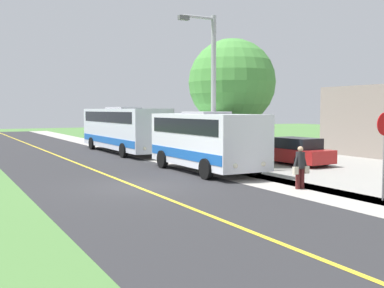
# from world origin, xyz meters

# --- Properties ---
(ground_plane) EXTENTS (120.00, 120.00, 0.00)m
(ground_plane) POSITION_xyz_m (0.00, 0.00, 0.00)
(ground_plane) COLOR #477238
(road_surface) EXTENTS (8.00, 100.00, 0.01)m
(road_surface) POSITION_xyz_m (0.00, 0.00, 0.00)
(road_surface) COLOR #28282B
(road_surface) RESTS_ON ground
(sidewalk) EXTENTS (2.40, 100.00, 0.01)m
(sidewalk) POSITION_xyz_m (-5.20, 0.00, 0.00)
(sidewalk) COLOR #9E9991
(sidewalk) RESTS_ON ground
(road_centre_line) EXTENTS (0.16, 100.00, 0.00)m
(road_centre_line) POSITION_xyz_m (0.00, 0.00, 0.01)
(road_centre_line) COLOR gold
(road_centre_line) RESTS_ON ground
(shuttle_bus_front) EXTENTS (2.78, 7.27, 2.87)m
(shuttle_bus_front) POSITION_xyz_m (-4.57, -2.57, 1.58)
(shuttle_bus_front) COLOR white
(shuttle_bus_front) RESTS_ON ground
(transit_bus_rear) EXTENTS (2.74, 11.11, 3.14)m
(transit_bus_rear) POSITION_xyz_m (-4.54, -14.01, 1.72)
(transit_bus_rear) COLOR silver
(transit_bus_rear) RESTS_ON ground
(pedestrian_with_bags) EXTENTS (0.72, 0.34, 1.60)m
(pedestrian_with_bags) POSITION_xyz_m (-5.23, 3.34, 0.85)
(pedestrian_with_bags) COLOR #4C1919
(pedestrian_with_bags) RESTS_ON ground
(street_light_pole) EXTENTS (1.97, 0.24, 7.39)m
(street_light_pole) POSITION_xyz_m (-4.87, -2.62, 4.10)
(street_light_pole) COLOR #9E9EA3
(street_light_pole) RESTS_ON ground
(parked_car_near) EXTENTS (2.21, 4.50, 1.45)m
(parked_car_near) POSITION_xyz_m (-10.30, -2.91, 0.69)
(parked_car_near) COLOR #A51E1E
(parked_car_near) RESTS_ON ground
(tree_curbside) EXTENTS (4.70, 4.70, 6.77)m
(tree_curbside) POSITION_xyz_m (-7.40, -4.70, 4.41)
(tree_curbside) COLOR brown
(tree_curbside) RESTS_ON ground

